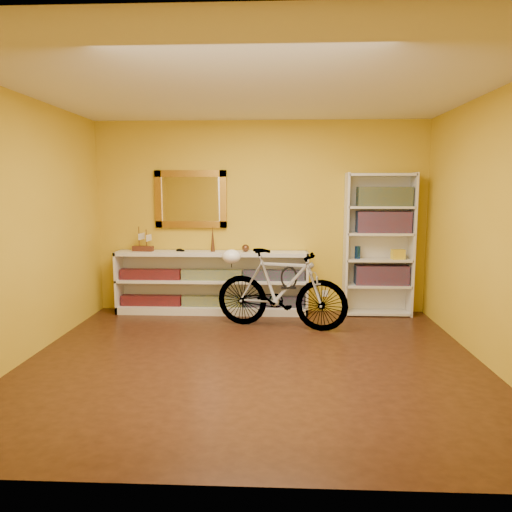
{
  "coord_description": "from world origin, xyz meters",
  "views": [
    {
      "loc": [
        0.23,
        -4.48,
        1.68
      ],
      "look_at": [
        0.0,
        0.7,
        0.95
      ],
      "focal_mm": 33.16,
      "sensor_mm": 36.0,
      "label": 1
    }
  ],
  "objects_px": {
    "bookcase": "(379,245)",
    "helmet": "(231,257)",
    "console_unit": "(212,282)",
    "bicycle": "(281,289)"
  },
  "relations": [
    {
      "from": "bicycle",
      "to": "helmet",
      "type": "relative_size",
      "value": 7.03
    },
    {
      "from": "bookcase",
      "to": "helmet",
      "type": "relative_size",
      "value": 8.07
    },
    {
      "from": "bicycle",
      "to": "helmet",
      "type": "xyz_separation_m",
      "value": [
        -0.61,
        0.15,
        0.37
      ]
    },
    {
      "from": "console_unit",
      "to": "bicycle",
      "type": "bearing_deg",
      "value": -35.75
    },
    {
      "from": "console_unit",
      "to": "bookcase",
      "type": "relative_size",
      "value": 1.37
    },
    {
      "from": "console_unit",
      "to": "helmet",
      "type": "bearing_deg",
      "value": -58.52
    },
    {
      "from": "bookcase",
      "to": "bicycle",
      "type": "distance_m",
      "value": 1.55
    },
    {
      "from": "bookcase",
      "to": "bicycle",
      "type": "height_order",
      "value": "bookcase"
    },
    {
      "from": "bookcase",
      "to": "helmet",
      "type": "bearing_deg",
      "value": -164.06
    },
    {
      "from": "bookcase",
      "to": "bicycle",
      "type": "relative_size",
      "value": 1.15
    }
  ]
}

